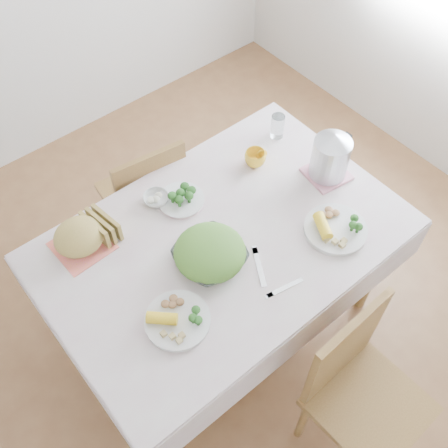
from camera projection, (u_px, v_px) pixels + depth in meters
floor at (223, 320)px, 2.80m from camera, size 3.60×3.60×0.00m
dining_table at (223, 285)px, 2.50m from camera, size 1.40×0.90×0.75m
tablecloth at (223, 238)px, 2.20m from camera, size 1.50×1.00×0.01m
chair_near at (371, 404)px, 2.07m from camera, size 0.43×0.43×0.91m
chair_far at (141, 188)px, 2.75m from camera, size 0.43×0.43×0.86m
salad_bowl at (210, 257)px, 2.10m from camera, size 0.28×0.28×0.07m
dinner_plate_left at (178, 320)px, 1.95m from camera, size 0.34×0.34×0.02m
dinner_plate_right at (335, 229)px, 2.21m from camera, size 0.38×0.38×0.02m
broccoli_plate at (181, 200)px, 2.30m from camera, size 0.26×0.26×0.02m
napkin at (82, 246)px, 2.17m from camera, size 0.23×0.23×0.00m
bread_loaf at (79, 238)px, 2.12m from camera, size 0.27×0.26×0.12m
fruit_bowl at (156, 199)px, 2.30m from camera, size 0.15×0.15×0.04m
yellow_mug at (255, 158)px, 2.42m from camera, size 0.13×0.13×0.08m
glass_tumbler at (278, 126)px, 2.51m from camera, size 0.07×0.07×0.12m
pink_tray at (326, 174)px, 2.40m from camera, size 0.20×0.20×0.01m
electric_kettle at (330, 156)px, 2.31m from camera, size 0.22×0.22×0.24m
fork_right at (259, 267)px, 2.10m from camera, size 0.11×0.18×0.00m
knife at (285, 288)px, 2.05m from camera, size 0.17×0.05×0.00m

